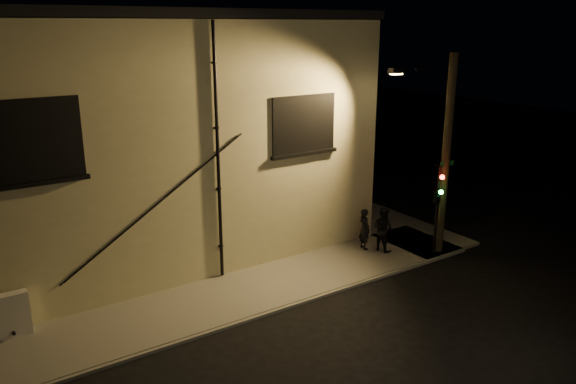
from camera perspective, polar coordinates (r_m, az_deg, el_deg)
ground at (r=18.09m, az=2.86°, el=-10.74°), size 90.00×90.00×0.00m
sidewalk at (r=21.98m, az=-1.44°, el=-5.41°), size 21.00×16.00×0.12m
building at (r=23.14m, az=-16.73°, el=6.22°), size 16.20×12.23×8.80m
pedestrian_a at (r=21.42m, az=7.77°, el=-3.74°), size 0.48×0.64×1.58m
pedestrian_b at (r=21.35m, az=9.62°, el=-3.73°), size 0.76×0.91×1.70m
traffic_signal at (r=20.84m, az=14.87°, el=-0.26°), size 1.24×2.04×3.47m
streetlamp_pole at (r=20.94m, az=15.49°, el=3.91°), size 2.03×1.39×7.41m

